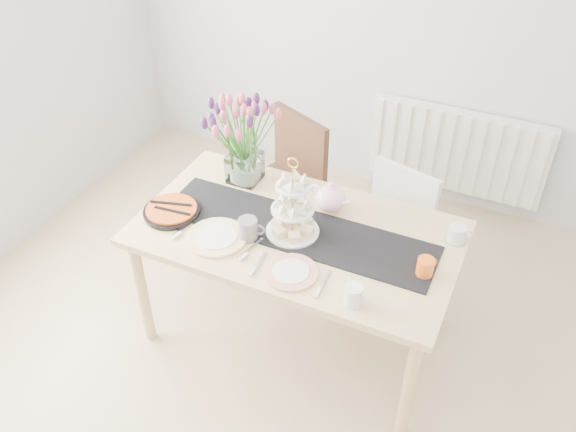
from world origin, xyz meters
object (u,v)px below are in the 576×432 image
at_px(teapot, 330,198).
at_px(mug_grey, 248,229).
at_px(chair_brown, 286,176).
at_px(chair_white, 391,227).
at_px(tart_tin, 172,211).
at_px(dining_table, 297,242).
at_px(cream_jug, 457,234).
at_px(cake_stand, 293,215).
at_px(tulip_vase, 243,127).
at_px(radiator, 457,151).
at_px(mug_white, 353,295).
at_px(mug_orange, 425,267).
at_px(plate_left, 217,237).
at_px(plate_right, 291,272).

bearing_deg(teapot, mug_grey, -112.33).
bearing_deg(teapot, chair_brown, 149.62).
distance_m(chair_white, tart_tin, 1.25).
distance_m(chair_brown, chair_white, 0.74).
xyz_separation_m(dining_table, cream_jug, (0.73, 0.25, 0.12)).
xyz_separation_m(chair_white, cream_jug, (0.39, -0.31, 0.32)).
height_order(cake_stand, mug_grey, cake_stand).
relative_size(chair_white, teapot, 3.26).
relative_size(chair_brown, tulip_vase, 1.52).
bearing_deg(cake_stand, radiator, 72.27).
bearing_deg(teapot, tart_tin, -138.73).
distance_m(chair_white, mug_white, 0.97).
distance_m(cream_jug, mug_orange, 0.31).
height_order(mug_white, plate_left, mug_white).
relative_size(cream_jug, plate_left, 0.29).
height_order(chair_brown, tulip_vase, tulip_vase).
distance_m(cake_stand, teapot, 0.27).
xyz_separation_m(radiator, plate_left, (-0.83, -1.79, 0.31)).
bearing_deg(mug_white, cream_jug, 73.08).
xyz_separation_m(teapot, tart_tin, (-0.73, -0.37, -0.06)).
relative_size(plate_left, plate_right, 1.19).
xyz_separation_m(tulip_vase, cream_jug, (1.18, -0.04, -0.29)).
relative_size(teapot, mug_orange, 2.68).
bearing_deg(mug_orange, cream_jug, 16.74).
xyz_separation_m(tart_tin, mug_grey, (0.45, -0.01, 0.04)).
bearing_deg(tart_tin, cream_jug, 16.03).
height_order(dining_table, plate_right, plate_right).
xyz_separation_m(radiator, cake_stand, (-0.51, -1.60, 0.41)).
relative_size(tart_tin, plate_right, 1.16).
bearing_deg(dining_table, tart_tin, -167.08).
relative_size(cake_stand, mug_white, 3.97).
xyz_separation_m(cake_stand, cream_jug, (0.75, 0.28, -0.07)).
height_order(radiator, chair_white, chair_white).
xyz_separation_m(mug_white, mug_orange, (0.23, 0.30, -0.00)).
distance_m(radiator, mug_orange, 1.66).
distance_m(radiator, mug_white, 1.95).
relative_size(dining_table, mug_white, 16.39).
xyz_separation_m(teapot, plate_right, (0.01, -0.51, -0.07)).
bearing_deg(tart_tin, teapot, 26.66).
bearing_deg(mug_white, chair_white, 105.60).
height_order(chair_brown, plate_left, chair_brown).
height_order(chair_white, tulip_vase, tulip_vase).
bearing_deg(plate_left, tulip_vase, 102.36).
xyz_separation_m(tulip_vase, cake_stand, (0.43, -0.31, -0.22)).
height_order(radiator, plate_left, plate_left).
height_order(cream_jug, plate_left, cream_jug).
height_order(mug_grey, mug_orange, mug_grey).
height_order(tart_tin, plate_left, tart_tin).
distance_m(tulip_vase, plate_right, 0.86).
height_order(radiator, mug_grey, mug_grey).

